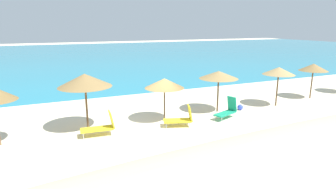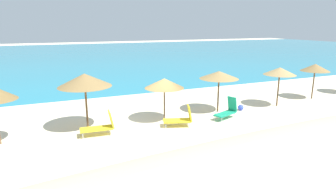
% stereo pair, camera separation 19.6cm
% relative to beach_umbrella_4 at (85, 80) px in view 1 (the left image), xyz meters
% --- Properties ---
extents(ground_plane, '(160.00, 160.00, 0.00)m').
position_rel_beach_umbrella_4_xyz_m(ground_plane, '(3.30, -0.96, -2.55)').
color(ground_plane, beige).
extents(sea_water, '(160.00, 64.09, 0.01)m').
position_rel_beach_umbrella_4_xyz_m(sea_water, '(3.30, 38.33, -2.54)').
color(sea_water, teal).
rests_on(sea_water, ground_plane).
extents(beach_umbrella_4, '(2.65, 2.65, 2.88)m').
position_rel_beach_umbrella_4_xyz_m(beach_umbrella_4, '(0.00, 0.00, 0.00)').
color(beach_umbrella_4, brown).
rests_on(beach_umbrella_4, ground_plane).
extents(beach_umbrella_5, '(2.15, 2.15, 2.40)m').
position_rel_beach_umbrella_4_xyz_m(beach_umbrella_5, '(4.11, -0.37, -0.41)').
color(beach_umbrella_5, brown).
rests_on(beach_umbrella_5, ground_plane).
extents(beach_umbrella_6, '(2.35, 2.35, 2.52)m').
position_rel_beach_umbrella_4_xyz_m(beach_umbrella_6, '(7.79, -0.05, -0.26)').
color(beach_umbrella_6, brown).
rests_on(beach_umbrella_6, ground_plane).
extents(beach_umbrella_7, '(2.04, 2.04, 2.57)m').
position_rel_beach_umbrella_4_xyz_m(beach_umbrella_7, '(12.06, -0.50, -0.23)').
color(beach_umbrella_7, brown).
rests_on(beach_umbrella_7, ground_plane).
extents(beach_umbrella_8, '(1.98, 1.98, 2.53)m').
position_rel_beach_umbrella_4_xyz_m(beach_umbrella_8, '(15.84, 0.03, -0.29)').
color(beach_umbrella_8, brown).
rests_on(beach_umbrella_8, ground_plane).
extents(lounge_chair_0, '(1.62, 1.09, 1.13)m').
position_rel_beach_umbrella_4_xyz_m(lounge_chair_0, '(4.57, -1.54, -2.10)').
color(lounge_chair_0, yellow).
rests_on(lounge_chair_0, ground_plane).
extents(lounge_chair_1, '(1.64, 0.75, 1.17)m').
position_rel_beach_umbrella_4_xyz_m(lounge_chair_1, '(0.48, -1.13, -2.08)').
color(lounge_chair_1, yellow).
rests_on(lounge_chair_1, ground_plane).
extents(lounge_chair_3, '(1.60, 1.05, 1.20)m').
position_rel_beach_umbrella_4_xyz_m(lounge_chair_3, '(7.60, -1.35, -2.09)').
color(lounge_chair_3, '#199972').
rests_on(lounge_chair_3, ground_plane).
extents(beach_ball, '(0.36, 0.36, 0.36)m').
position_rel_beach_umbrella_4_xyz_m(beach_ball, '(9.27, -0.38, -2.37)').
color(beach_ball, blue).
rests_on(beach_ball, ground_plane).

